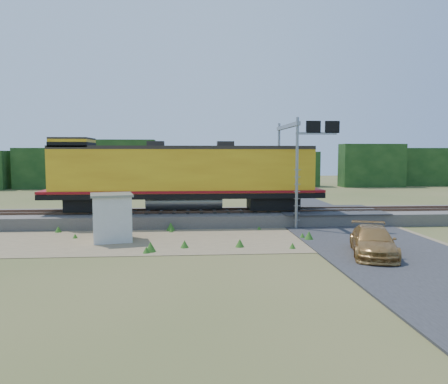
{
  "coord_description": "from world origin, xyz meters",
  "views": [
    {
      "loc": [
        -2.49,
        -23.54,
        4.73
      ],
      "look_at": [
        -0.46,
        3.0,
        2.4
      ],
      "focal_mm": 35.0,
      "sensor_mm": 36.0,
      "label": 1
    }
  ],
  "objects": [
    {
      "name": "locomotive",
      "position": [
        -3.21,
        6.0,
        3.34
      ],
      "size": [
        18.71,
        2.85,
        4.83
      ],
      "color": "black",
      "rests_on": "rails"
    },
    {
      "name": "ballast",
      "position": [
        0.0,
        6.0,
        0.4
      ],
      "size": [
        70.0,
        5.0,
        0.8
      ],
      "primitive_type": "cube",
      "color": "slate",
      "rests_on": "ground"
    },
    {
      "name": "signal_gantry",
      "position": [
        4.47,
        5.34,
        5.25
      ],
      "size": [
        2.77,
        6.2,
        7.0
      ],
      "color": "gray",
      "rests_on": "ground"
    },
    {
      "name": "tree_line_north",
      "position": [
        0.0,
        38.0,
        3.07
      ],
      "size": [
        130.0,
        3.0,
        6.5
      ],
      "color": "#133312",
      "rests_on": "ground"
    },
    {
      "name": "weed_clumps",
      "position": [
        -3.5,
        0.1,
        0.0
      ],
      "size": [
        15.0,
        6.2,
        0.56
      ],
      "primitive_type": null,
      "color": "#326A1E",
      "rests_on": "ground"
    },
    {
      "name": "rails",
      "position": [
        0.0,
        6.0,
        0.88
      ],
      "size": [
        70.0,
        1.54,
        0.16
      ],
      "color": "brown",
      "rests_on": "ballast"
    },
    {
      "name": "road",
      "position": [
        7.0,
        0.74,
        0.09
      ],
      "size": [
        7.0,
        66.0,
        0.86
      ],
      "color": "#38383A",
      "rests_on": "ground"
    },
    {
      "name": "dirt_shoulder",
      "position": [
        -2.0,
        0.5,
        0.01
      ],
      "size": [
        26.0,
        8.0,
        0.03
      ],
      "primitive_type": "cube",
      "color": "#8C7754",
      "rests_on": "ground"
    },
    {
      "name": "ground",
      "position": [
        0.0,
        0.0,
        0.0
      ],
      "size": [
        140.0,
        140.0,
        0.0
      ],
      "primitive_type": "plane",
      "color": "#475123",
      "rests_on": "ground"
    },
    {
      "name": "shed",
      "position": [
        -6.77,
        0.29,
        1.31
      ],
      "size": [
        2.6,
        2.6,
        2.58
      ],
      "rotation": [
        0.0,
        0.0,
        0.22
      ],
      "color": "silver",
      "rests_on": "ground"
    },
    {
      "name": "car",
      "position": [
        5.93,
        -4.19,
        0.68
      ],
      "size": [
        3.14,
        5.01,
        1.35
      ],
      "primitive_type": "imported",
      "rotation": [
        0.0,
        0.0,
        -0.29
      ],
      "color": "#B28142",
      "rests_on": "ground"
    }
  ]
}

